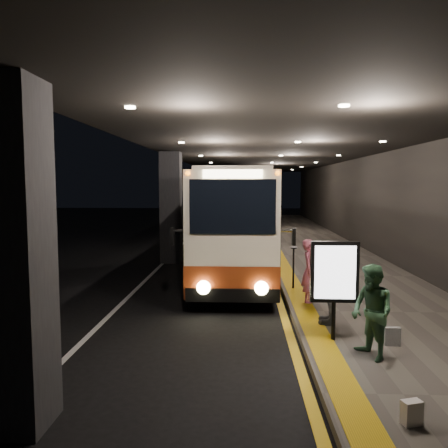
{
  "coord_description": "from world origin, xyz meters",
  "views": [
    {
      "loc": [
        1.38,
        -13.27,
        3.1
      ],
      "look_at": [
        0.69,
        2.34,
        1.7
      ],
      "focal_mm": 35.0,
      "sensor_mm": 36.0,
      "label": 1
    }
  ],
  "objects": [
    {
      "name": "coach_second",
      "position": [
        0.87,
        17.42,
        1.94
      ],
      "size": [
        3.27,
        12.98,
        4.05
      ],
      "rotation": [
        0.0,
        0.0,
        0.05
      ],
      "color": "beige",
      "rests_on": "ground"
    },
    {
      "name": "lane_line_white",
      "position": [
        -1.8,
        5.0,
        0.01
      ],
      "size": [
        0.12,
        50.0,
        0.01
      ],
      "primitive_type": "cube",
      "color": "silver",
      "rests_on": "ground"
    },
    {
      "name": "coach_third",
      "position": [
        0.85,
        30.37,
        1.67
      ],
      "size": [
        2.67,
        11.13,
        3.48
      ],
      "rotation": [
        0.0,
        0.0,
        -0.03
      ],
      "color": "beige",
      "rests_on": "ground"
    },
    {
      "name": "support_columns",
      "position": [
        -1.5,
        4.0,
        2.2
      ],
      "size": [
        0.8,
        24.8,
        4.4
      ],
      "color": "black",
      "rests_on": "ground"
    },
    {
      "name": "tactile_strip",
      "position": [
        2.85,
        5.0,
        0.16
      ],
      "size": [
        0.5,
        50.0,
        0.01
      ],
      "primitive_type": "cube",
      "color": "gold",
      "rests_on": "sidewalk"
    },
    {
      "name": "passenger_boarding",
      "position": [
        3.05,
        -2.37,
        0.95
      ],
      "size": [
        0.55,
        0.67,
        1.6
      ],
      "primitive_type": "imported",
      "rotation": [
        0.0,
        0.0,
        1.25
      ],
      "color": "#D2627E",
      "rests_on": "sidewalk"
    },
    {
      "name": "sidewalk",
      "position": [
        4.75,
        5.0,
        0.07
      ],
      "size": [
        4.5,
        50.0,
        0.15
      ],
      "primitive_type": "cube",
      "color": "#514C44",
      "rests_on": "ground"
    },
    {
      "name": "bag_plain",
      "position": [
        3.46,
        -8.02,
        0.3
      ],
      "size": [
        0.27,
        0.21,
        0.3
      ],
      "primitive_type": "cube",
      "rotation": [
        0.0,
        0.0,
        0.31
      ],
      "color": "silver",
      "rests_on": "sidewalk"
    },
    {
      "name": "terminal_wall",
      "position": [
        7.0,
        5.0,
        3.0
      ],
      "size": [
        0.1,
        50.0,
        6.0
      ],
      "primitive_type": "cube",
      "color": "black",
      "rests_on": "ground"
    },
    {
      "name": "ground",
      "position": [
        0.0,
        0.0,
        0.0
      ],
      "size": [
        90.0,
        90.0,
        0.0
      ],
      "primitive_type": "plane",
      "color": "black"
    },
    {
      "name": "canopy",
      "position": [
        2.5,
        5.0,
        4.6
      ],
      "size": [
        9.0,
        50.0,
        0.4
      ],
      "primitive_type": "cube",
      "color": "black",
      "rests_on": "support_columns"
    },
    {
      "name": "passenger_waiting_grey",
      "position": [
        3.21,
        -4.07,
        1.04
      ],
      "size": [
        0.72,
        1.12,
        1.78
      ],
      "primitive_type": "imported",
      "rotation": [
        0.0,
        0.0,
        -1.76
      ],
      "color": "#414146",
      "rests_on": "sidewalk"
    },
    {
      "name": "kerb_stripe_yellow",
      "position": [
        2.35,
        5.0,
        0.01
      ],
      "size": [
        0.18,
        50.0,
        0.01
      ],
      "primitive_type": "cube",
      "color": "gold",
      "rests_on": "ground"
    },
    {
      "name": "passenger_waiting_green",
      "position": [
        3.56,
        -5.95,
        0.96
      ],
      "size": [
        0.74,
        0.91,
        1.62
      ],
      "primitive_type": "imported",
      "rotation": [
        0.0,
        0.0,
        -1.2
      ],
      "color": "#366241",
      "rests_on": "sidewalk"
    },
    {
      "name": "info_sign",
      "position": [
        3.1,
        -5.1,
        1.43
      ],
      "size": [
        0.9,
        0.13,
        1.9
      ],
      "rotation": [
        0.0,
        0.0,
        -0.01
      ],
      "color": "black",
      "rests_on": "sidewalk"
    },
    {
      "name": "coach_main",
      "position": [
        1.13,
        2.31,
        1.66
      ],
      "size": [
        2.33,
        11.15,
        3.46
      ],
      "rotation": [
        0.0,
        0.0,
        -0.0
      ],
      "color": "beige",
      "rests_on": "ground"
    },
    {
      "name": "stanchion_post",
      "position": [
        2.81,
        -0.95,
        0.74
      ],
      "size": [
        0.05,
        0.05,
        1.17
      ],
      "primitive_type": "cylinder",
      "color": "black",
      "rests_on": "sidewalk"
    },
    {
      "name": "bag_polka",
      "position": [
        4.13,
        -5.32,
        0.32
      ],
      "size": [
        0.29,
        0.14,
        0.34
      ],
      "primitive_type": "cube",
      "rotation": [
        0.0,
        0.0,
        -0.08
      ],
      "color": "black",
      "rests_on": "sidewalk"
    }
  ]
}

